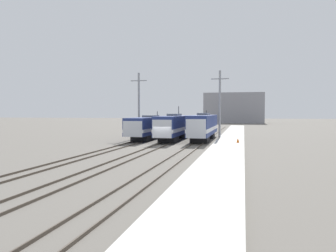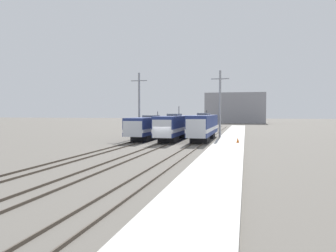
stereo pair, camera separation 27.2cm
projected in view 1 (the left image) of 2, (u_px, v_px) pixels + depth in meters
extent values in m
plane|color=#666059|center=(162.00, 145.00, 44.45)|extent=(400.00, 400.00, 0.00)
cube|color=#4C4238|center=(126.00, 144.00, 45.63)|extent=(0.07, 120.00, 0.15)
cube|color=#4C4238|center=(135.00, 144.00, 45.31)|extent=(0.07, 120.00, 0.15)
cube|color=#4C4238|center=(157.00, 144.00, 44.61)|extent=(0.07, 120.00, 0.15)
cube|color=#4C4238|center=(167.00, 145.00, 44.28)|extent=(0.07, 120.00, 0.15)
cube|color=#4C4238|center=(190.00, 145.00, 43.58)|extent=(0.07, 120.00, 0.15)
cube|color=#4C4238|center=(201.00, 145.00, 43.25)|extent=(0.07, 120.00, 0.15)
cube|color=black|center=(143.00, 138.00, 50.98)|extent=(2.63, 4.15, 0.95)
cube|color=black|center=(158.00, 134.00, 60.16)|extent=(2.63, 4.15, 0.95)
cube|color=navy|center=(151.00, 125.00, 55.50)|extent=(3.09, 18.87, 2.66)
cube|color=silver|center=(151.00, 128.00, 55.52)|extent=(3.13, 18.91, 0.48)
cube|color=silver|center=(135.00, 129.00, 47.19)|extent=(2.84, 1.97, 2.26)
cube|color=black|center=(133.00, 125.00, 46.28)|extent=(2.42, 0.08, 0.63)
cube|color=slate|center=(151.00, 116.00, 55.43)|extent=(1.70, 4.72, 0.35)
cylinder|color=#38383D|center=(157.00, 114.00, 59.46)|extent=(0.12, 0.12, 1.00)
cube|color=black|center=(169.00, 139.00, 48.31)|extent=(2.48, 3.55, 0.95)
cube|color=black|center=(179.00, 135.00, 56.16)|extent=(2.48, 3.55, 0.95)
cube|color=navy|center=(174.00, 125.00, 52.15)|extent=(2.92, 16.13, 2.93)
cube|color=silver|center=(174.00, 129.00, 52.18)|extent=(2.96, 16.17, 0.53)
cube|color=silver|center=(164.00, 129.00, 45.19)|extent=(2.68, 2.00, 2.49)
cube|color=black|center=(162.00, 125.00, 44.27)|extent=(2.28, 0.08, 0.70)
cube|color=slate|center=(174.00, 115.00, 52.08)|extent=(1.60, 4.03, 0.35)
cylinder|color=#38383D|center=(179.00, 111.00, 55.51)|extent=(0.12, 0.12, 1.57)
cube|color=black|center=(200.00, 139.00, 48.08)|extent=(2.49, 3.82, 0.95)
cube|color=black|center=(207.00, 135.00, 56.54)|extent=(2.49, 3.82, 0.95)
cube|color=navy|center=(204.00, 125.00, 52.23)|extent=(2.93, 17.38, 3.04)
cube|color=silver|center=(204.00, 128.00, 52.25)|extent=(2.97, 17.42, 0.55)
cube|color=silver|center=(197.00, 128.00, 44.67)|extent=(2.70, 2.03, 2.58)
cube|color=black|center=(196.00, 125.00, 43.73)|extent=(2.30, 0.08, 0.72)
cube|color=slate|center=(204.00, 114.00, 52.15)|extent=(1.61, 4.35, 0.35)
cylinder|color=#38383D|center=(206.00, 113.00, 55.87)|extent=(0.12, 0.12, 0.80)
cylinder|color=gray|center=(139.00, 105.00, 56.60)|extent=(0.35, 0.35, 11.25)
cube|color=gray|center=(139.00, 81.00, 56.42)|extent=(2.87, 0.16, 0.16)
cylinder|color=gray|center=(220.00, 105.00, 53.46)|extent=(0.35, 0.35, 11.25)
cube|color=gray|center=(220.00, 79.00, 53.28)|extent=(2.87, 0.16, 0.16)
cube|color=beige|center=(228.00, 145.00, 42.43)|extent=(4.00, 120.00, 0.39)
cone|color=orange|center=(238.00, 140.00, 43.68)|extent=(0.39, 0.39, 0.67)
cube|color=gray|center=(234.00, 108.00, 137.37)|extent=(24.17, 13.68, 12.44)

